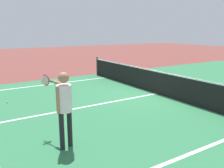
% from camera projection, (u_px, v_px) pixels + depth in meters
% --- Properties ---
extents(ground_plane, '(60.00, 60.00, 0.00)m').
position_uv_depth(ground_plane, '(157.00, 94.00, 9.98)').
color(ground_plane, brown).
extents(court_surface_inbounds, '(10.62, 24.40, 0.00)m').
position_uv_depth(court_surface_inbounds, '(157.00, 94.00, 9.98)').
color(court_surface_inbounds, '#2D7247').
rests_on(court_surface_inbounds, ground_plane).
extents(line_center_service, '(0.10, 6.40, 0.01)m').
position_uv_depth(line_center_service, '(88.00, 106.00, 8.31)').
color(line_center_service, white).
rests_on(line_center_service, ground_plane).
extents(net, '(10.30, 0.09, 1.07)m').
position_uv_depth(net, '(157.00, 82.00, 9.87)').
color(net, '#33383D').
rests_on(net, ground_plane).
extents(player_near, '(1.24, 0.42, 1.73)m').
position_uv_depth(player_near, '(64.00, 101.00, 5.19)').
color(player_near, black).
rests_on(player_near, ground_plane).
extents(tennis_ball_mid_court, '(0.07, 0.07, 0.07)m').
position_uv_depth(tennis_ball_mid_court, '(7.00, 102.00, 8.69)').
color(tennis_ball_mid_court, '#CCE033').
rests_on(tennis_ball_mid_court, ground_plane).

